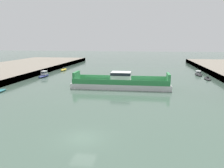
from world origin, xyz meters
TOP-DOWN VIEW (x-y plane):
  - ground_plane at (0.00, 0.00)m, footprint 400.00×400.00m
  - chain_ferry at (0.96, 26.37)m, footprint 21.37×6.37m
  - moored_boat_near_left at (22.00, 48.09)m, footprint 2.16×6.34m
  - moored_boat_near_right at (-22.54, 37.43)m, footprint 1.95×5.84m
  - moored_boat_mid_right at (-22.13, 51.61)m, footprint 2.14×5.35m
  - moored_boat_far_left at (22.66, 40.24)m, footprint 1.86×4.97m

SIDE VIEW (x-z plane):
  - ground_plane at x=0.00m, z-range 0.00..0.00m
  - moored_boat_far_left at x=22.66m, z-range -0.23..0.63m
  - moored_boat_mid_right at x=-22.13m, z-range -0.24..0.83m
  - moored_boat_near_left at x=22.00m, z-range -0.16..1.05m
  - moored_boat_near_right at x=-22.54m, z-range -0.22..1.46m
  - chain_ferry at x=0.96m, z-range -0.66..2.77m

